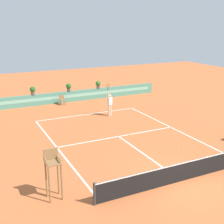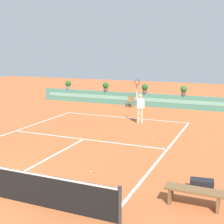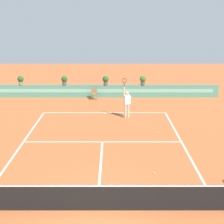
{
  "view_description": "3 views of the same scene",
  "coord_description": "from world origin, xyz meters",
  "px_view_note": "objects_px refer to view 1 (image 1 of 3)",
  "views": [
    {
      "loc": [
        -8.48,
        -9.89,
        7.06
      ],
      "look_at": [
        0.58,
        8.56,
        1.0
      ],
      "focal_mm": 48.69,
      "sensor_mm": 36.0,
      "label": 1
    },
    {
      "loc": [
        7.01,
        -6.62,
        4.22
      ],
      "look_at": [
        0.58,
        8.56,
        1.0
      ],
      "focal_mm": 50.49,
      "sensor_mm": 36.0,
      "label": 2
    },
    {
      "loc": [
        0.5,
        -10.01,
        6.32
      ],
      "look_at": [
        0.58,
        8.56,
        1.0
      ],
      "focal_mm": 54.08,
      "sensor_mm": 36.0,
      "label": 3
    }
  ],
  "objects_px": {
    "ball_kid_chair": "(62,99)",
    "tennis_player": "(110,103)",
    "potted_plant_centre": "(69,87)",
    "umpire_chair": "(53,168)",
    "tennis_ball_mid_court": "(183,150)",
    "tennis_ball_by_sideline": "(148,123)",
    "tennis_ball_near_baseline": "(129,134)",
    "potted_plant_left": "(33,90)",
    "potted_plant_right": "(98,84)"
  },
  "relations": [
    {
      "from": "ball_kid_chair",
      "to": "tennis_player",
      "type": "height_order",
      "value": "tennis_player"
    },
    {
      "from": "ball_kid_chair",
      "to": "potted_plant_centre",
      "type": "relative_size",
      "value": 1.17
    },
    {
      "from": "ball_kid_chair",
      "to": "tennis_player",
      "type": "bearing_deg",
      "value": -64.64
    },
    {
      "from": "umpire_chair",
      "to": "ball_kid_chair",
      "type": "relative_size",
      "value": 2.52
    },
    {
      "from": "tennis_player",
      "to": "tennis_ball_mid_court",
      "type": "height_order",
      "value": "tennis_player"
    },
    {
      "from": "tennis_ball_by_sideline",
      "to": "tennis_player",
      "type": "bearing_deg",
      "value": 118.39
    },
    {
      "from": "ball_kid_chair",
      "to": "umpire_chair",
      "type": "bearing_deg",
      "value": -108.47
    },
    {
      "from": "umpire_chair",
      "to": "potted_plant_centre",
      "type": "relative_size",
      "value": 2.96
    },
    {
      "from": "tennis_player",
      "to": "tennis_ball_near_baseline",
      "type": "bearing_deg",
      "value": -99.12
    },
    {
      "from": "potted_plant_centre",
      "to": "tennis_ball_near_baseline",
      "type": "bearing_deg",
      "value": -85.72
    },
    {
      "from": "tennis_ball_near_baseline",
      "to": "tennis_ball_by_sideline",
      "type": "xyz_separation_m",
      "value": [
        2.31,
        1.39,
        0.0
      ]
    },
    {
      "from": "umpire_chair",
      "to": "ball_kid_chair",
      "type": "height_order",
      "value": "umpire_chair"
    },
    {
      "from": "potted_plant_left",
      "to": "ball_kid_chair",
      "type": "bearing_deg",
      "value": -17.01
    },
    {
      "from": "tennis_player",
      "to": "potted_plant_left",
      "type": "height_order",
      "value": "tennis_player"
    },
    {
      "from": "tennis_ball_mid_court",
      "to": "potted_plant_left",
      "type": "height_order",
      "value": "potted_plant_left"
    },
    {
      "from": "ball_kid_chair",
      "to": "potted_plant_centre",
      "type": "height_order",
      "value": "potted_plant_centre"
    },
    {
      "from": "ball_kid_chair",
      "to": "tennis_player",
      "type": "relative_size",
      "value": 0.33
    },
    {
      "from": "ball_kid_chair",
      "to": "potted_plant_left",
      "type": "height_order",
      "value": "potted_plant_left"
    },
    {
      "from": "tennis_ball_mid_court",
      "to": "potted_plant_centre",
      "type": "height_order",
      "value": "potted_plant_centre"
    },
    {
      "from": "tennis_ball_near_baseline",
      "to": "potted_plant_right",
      "type": "distance_m",
      "value": 10.37
    },
    {
      "from": "tennis_player",
      "to": "tennis_ball_near_baseline",
      "type": "xyz_separation_m",
      "value": [
        -0.7,
        -4.37,
        -1.02
      ]
    },
    {
      "from": "tennis_ball_by_sideline",
      "to": "potted_plant_left",
      "type": "xyz_separation_m",
      "value": [
        -6.34,
        8.65,
        1.38
      ]
    },
    {
      "from": "tennis_ball_near_baseline",
      "to": "tennis_ball_by_sideline",
      "type": "bearing_deg",
      "value": 30.98
    },
    {
      "from": "ball_kid_chair",
      "to": "potted_plant_left",
      "type": "distance_m",
      "value": 2.67
    },
    {
      "from": "tennis_ball_mid_court",
      "to": "ball_kid_chair",
      "type": "bearing_deg",
      "value": 103.65
    },
    {
      "from": "umpire_chair",
      "to": "potted_plant_left",
      "type": "relative_size",
      "value": 2.96
    },
    {
      "from": "ball_kid_chair",
      "to": "tennis_ball_mid_court",
      "type": "height_order",
      "value": "ball_kid_chair"
    },
    {
      "from": "ball_kid_chair",
      "to": "potted_plant_right",
      "type": "distance_m",
      "value": 4.02
    },
    {
      "from": "tennis_ball_near_baseline",
      "to": "potted_plant_right",
      "type": "xyz_separation_m",
      "value": [
        2.2,
        10.04,
        1.38
      ]
    },
    {
      "from": "umpire_chair",
      "to": "tennis_ball_by_sideline",
      "type": "xyz_separation_m",
      "value": [
        8.76,
        6.48,
        -1.31
      ]
    },
    {
      "from": "tennis_ball_mid_court",
      "to": "potted_plant_centre",
      "type": "xyz_separation_m",
      "value": [
        -2.26,
        13.68,
        1.38
      ]
    },
    {
      "from": "umpire_chair",
      "to": "tennis_player",
      "type": "distance_m",
      "value": 11.86
    },
    {
      "from": "tennis_ball_near_baseline",
      "to": "tennis_ball_mid_court",
      "type": "bearing_deg",
      "value": -67.53
    },
    {
      "from": "tennis_ball_near_baseline",
      "to": "potted_plant_right",
      "type": "height_order",
      "value": "potted_plant_right"
    },
    {
      "from": "tennis_ball_by_sideline",
      "to": "tennis_ball_mid_court",
      "type": "bearing_deg",
      "value": -99.12
    },
    {
      "from": "potted_plant_right",
      "to": "tennis_ball_mid_court",
      "type": "bearing_deg",
      "value": -92.91
    },
    {
      "from": "tennis_ball_mid_court",
      "to": "tennis_player",
      "type": "bearing_deg",
      "value": 95.73
    },
    {
      "from": "tennis_ball_by_sideline",
      "to": "potted_plant_left",
      "type": "distance_m",
      "value": 10.81
    },
    {
      "from": "tennis_ball_mid_court",
      "to": "potted_plant_left",
      "type": "relative_size",
      "value": 0.09
    },
    {
      "from": "tennis_ball_by_sideline",
      "to": "potted_plant_centre",
      "type": "bearing_deg",
      "value": 109.51
    },
    {
      "from": "potted_plant_left",
      "to": "umpire_chair",
      "type": "bearing_deg",
      "value": -99.07
    },
    {
      "from": "potted_plant_left",
      "to": "tennis_ball_by_sideline",
      "type": "bearing_deg",
      "value": -53.74
    },
    {
      "from": "umpire_chair",
      "to": "potted_plant_centre",
      "type": "bearing_deg",
      "value": 69.37
    },
    {
      "from": "tennis_ball_by_sideline",
      "to": "potted_plant_left",
      "type": "height_order",
      "value": "potted_plant_left"
    },
    {
      "from": "umpire_chair",
      "to": "tennis_ball_by_sideline",
      "type": "relative_size",
      "value": 31.47
    },
    {
      "from": "ball_kid_chair",
      "to": "tennis_ball_by_sideline",
      "type": "height_order",
      "value": "ball_kid_chair"
    },
    {
      "from": "ball_kid_chair",
      "to": "tennis_ball_by_sideline",
      "type": "bearing_deg",
      "value": -63.48
    },
    {
      "from": "tennis_ball_by_sideline",
      "to": "potted_plant_centre",
      "type": "height_order",
      "value": "potted_plant_centre"
    },
    {
      "from": "tennis_ball_mid_court",
      "to": "potted_plant_right",
      "type": "relative_size",
      "value": 0.09
    },
    {
      "from": "tennis_ball_near_baseline",
      "to": "potted_plant_left",
      "type": "distance_m",
      "value": 10.9
    }
  ]
}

